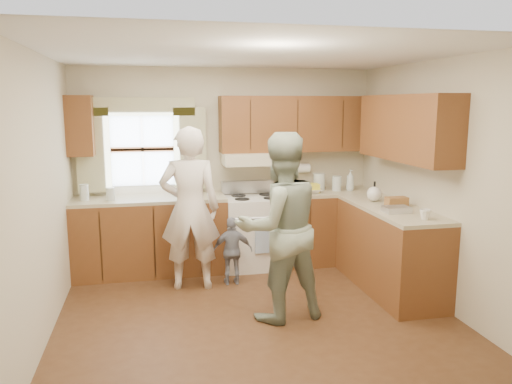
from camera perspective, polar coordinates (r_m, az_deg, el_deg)
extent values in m
plane|color=#472916|center=(5.12, -0.16, -13.61)|extent=(3.80, 3.80, 0.00)
plane|color=white|center=(4.71, -0.17, 15.49)|extent=(3.80, 3.80, 0.00)
plane|color=beige|center=(6.46, -3.39, 2.89)|extent=(3.80, 0.00, 3.80)
plane|color=beige|center=(3.10, 6.57, -5.04)|extent=(3.80, 0.00, 3.80)
plane|color=beige|center=(4.75, -23.22, -0.52)|extent=(0.00, 3.50, 3.50)
plane|color=beige|center=(5.47, 19.71, 1.01)|extent=(0.00, 3.50, 3.50)
cube|color=#4D2B10|center=(6.24, -11.93, -5.05)|extent=(1.82, 0.60, 0.90)
cube|color=#4D2B10|center=(6.64, 8.19, -4.03)|extent=(1.22, 0.60, 0.90)
cube|color=#45230F|center=(5.77, 14.99, -6.44)|extent=(0.60, 1.65, 0.90)
cube|color=tan|center=(6.14, -12.09, -0.81)|extent=(1.82, 0.60, 0.04)
cube|color=tan|center=(6.54, 8.29, -0.03)|extent=(1.22, 0.60, 0.04)
cube|color=tan|center=(5.66, 15.20, -1.87)|extent=(0.60, 1.65, 0.04)
cube|color=#4D2B10|center=(6.45, 4.79, 7.76)|extent=(2.00, 0.33, 0.70)
cube|color=#45230F|center=(6.22, -19.46, 7.15)|extent=(0.30, 0.33, 0.70)
cube|color=#45230F|center=(5.61, 16.85, 7.03)|extent=(0.33, 1.65, 0.70)
cube|color=beige|center=(6.27, -0.36, 3.84)|extent=(0.76, 0.45, 0.15)
cube|color=silver|center=(6.34, -12.84, 4.79)|extent=(0.90, 0.03, 0.90)
cube|color=yellow|center=(6.32, -18.12, 4.53)|extent=(0.40, 0.05, 1.02)
cube|color=yellow|center=(6.31, -7.55, 4.93)|extent=(0.40, 0.05, 1.02)
cube|color=yellow|center=(6.27, -13.03, 9.49)|extent=(1.30, 0.05, 0.22)
cylinder|color=white|center=(6.58, 4.97, 2.73)|extent=(0.27, 0.12, 0.12)
imported|color=silver|center=(6.10, -7.63, -0.12)|extent=(0.16, 0.16, 0.09)
imported|color=silver|center=(6.58, 10.73, 1.34)|extent=(0.12, 0.12, 0.27)
imported|color=silver|center=(6.36, 6.60, 0.13)|extent=(0.23, 0.23, 0.05)
imported|color=silver|center=(5.13, 18.77, -2.45)|extent=(0.14, 0.14, 0.10)
cylinder|color=silver|center=(6.15, -19.02, -0.04)|extent=(0.10, 0.10, 0.19)
cylinder|color=silver|center=(6.07, -16.29, -0.22)|extent=(0.10, 0.10, 0.15)
cube|color=olive|center=(6.21, 5.04, -0.22)|extent=(0.24, 0.18, 0.02)
cube|color=yellow|center=(6.37, 6.25, 0.44)|extent=(0.21, 0.15, 0.11)
cylinder|color=silver|center=(6.56, 7.23, 1.17)|extent=(0.15, 0.15, 0.22)
cylinder|color=silver|center=(6.55, 9.22, 0.98)|extent=(0.12, 0.12, 0.19)
sphere|color=silver|center=(5.92, 13.36, -0.22)|extent=(0.17, 0.17, 0.17)
cube|color=olive|center=(5.68, 15.76, -1.09)|extent=(0.23, 0.13, 0.11)
cube|color=silver|center=(5.39, 15.75, -1.93)|extent=(0.27, 0.19, 0.06)
cube|color=silver|center=(6.35, -0.19, -4.57)|extent=(0.76, 0.64, 0.90)
cube|color=#B7B7BC|center=(6.49, -0.66, 0.62)|extent=(0.76, 0.10, 0.16)
cylinder|color=#B7B7BC|center=(5.99, 0.45, -3.01)|extent=(0.68, 0.03, 0.03)
cube|color=#4B76B0|center=(6.04, 0.95, -5.06)|extent=(0.22, 0.02, 0.42)
cylinder|color=black|center=(6.34, -2.01, -0.40)|extent=(0.18, 0.18, 0.01)
cylinder|color=black|center=(6.41, 1.16, -0.28)|extent=(0.18, 0.18, 0.01)
cylinder|color=black|center=(6.09, -1.59, -0.82)|extent=(0.18, 0.18, 0.01)
cylinder|color=black|center=(6.17, 1.70, -0.68)|extent=(0.18, 0.18, 0.01)
imported|color=silver|center=(5.57, -7.57, -1.89)|extent=(0.71, 0.50, 1.82)
imported|color=#24392D|center=(4.74, 2.72, -4.05)|extent=(0.98, 0.83, 1.80)
imported|color=gray|center=(5.75, -2.71, -6.73)|extent=(0.47, 0.22, 0.79)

